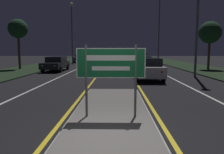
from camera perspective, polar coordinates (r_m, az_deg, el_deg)
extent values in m
plane|color=black|center=(5.13, -0.75, -16.04)|extent=(160.00, 160.00, 0.00)
cube|color=#999993|center=(6.47, -0.30, -10.85)|extent=(2.43, 9.27, 0.05)
cube|color=#66605B|center=(6.47, -0.30, -10.64)|extent=(2.31, 9.15, 0.10)
cube|color=black|center=(26.61, -20.07, 2.24)|extent=(5.00, 100.00, 0.08)
cube|color=black|center=(26.49, 21.89, 2.14)|extent=(5.00, 100.00, 0.08)
cube|color=gold|center=(29.83, -1.77, 3.04)|extent=(0.12, 70.00, 0.01)
cube|color=gold|center=(29.81, 3.63, 3.02)|extent=(0.12, 70.00, 0.01)
cube|color=silver|center=(30.10, -7.10, 3.02)|extent=(0.12, 70.00, 0.01)
cube|color=silver|center=(30.06, 8.97, 2.99)|extent=(0.12, 70.00, 0.01)
cube|color=silver|center=(30.68, -12.66, 2.98)|extent=(0.10, 70.00, 0.01)
cube|color=silver|center=(30.60, 14.56, 2.92)|extent=(0.10, 70.00, 0.01)
cylinder|color=#56565B|center=(6.29, -6.73, -1.04)|extent=(0.07, 0.07, 2.07)
cylinder|color=#56565B|center=(6.25, 6.17, -1.08)|extent=(0.07, 0.07, 2.07)
cube|color=#146033|center=(6.18, -0.31, 3.65)|extent=(1.96, 0.04, 0.84)
cube|color=white|center=(6.15, -0.31, 3.64)|extent=(1.96, 0.00, 0.84)
cube|color=#146033|center=(6.15, -0.31, 3.64)|extent=(1.90, 0.01, 0.79)
cube|color=white|center=(6.14, -0.31, 5.02)|extent=(1.37, 0.01, 0.15)
cube|color=white|center=(6.16, -0.31, 2.27)|extent=(1.08, 0.01, 0.12)
cylinder|color=#56565B|center=(32.48, -10.39, 10.61)|extent=(0.18, 0.18, 8.36)
sphere|color=beige|center=(33.06, -10.56, 18.14)|extent=(0.54, 0.54, 0.54)
cylinder|color=#56565B|center=(18.29, 21.56, 17.05)|extent=(0.18, 0.18, 10.75)
cylinder|color=#56565B|center=(34.99, 12.17, 11.81)|extent=(0.18, 0.18, 10.20)
cube|color=silver|center=(15.54, 9.26, 1.79)|extent=(1.71, 4.60, 0.69)
cube|color=black|center=(15.23, 9.44, 3.94)|extent=(1.50, 2.39, 0.50)
sphere|color=red|center=(13.21, 8.36, 1.31)|extent=(0.14, 0.14, 0.14)
sphere|color=red|center=(13.38, 12.86, 1.28)|extent=(0.14, 0.14, 0.14)
cylinder|color=black|center=(16.90, 5.83, 1.07)|extent=(0.22, 0.60, 0.60)
cylinder|color=black|center=(17.11, 11.27, 1.05)|extent=(0.22, 0.60, 0.60)
cylinder|color=black|center=(14.07, 6.75, -0.10)|extent=(0.22, 0.60, 0.60)
cylinder|color=black|center=(14.32, 13.24, -0.11)|extent=(0.22, 0.60, 0.60)
cube|color=#B7B7BC|center=(23.41, 7.73, 3.45)|extent=(1.89, 4.60, 0.61)
cube|color=black|center=(23.11, 7.83, 4.77)|extent=(1.66, 2.39, 0.48)
sphere|color=red|center=(21.08, 6.84, 3.30)|extent=(0.14, 0.14, 0.14)
sphere|color=red|center=(21.23, 10.00, 3.27)|extent=(0.14, 0.14, 0.14)
cylinder|color=black|center=(24.77, 5.26, 2.96)|extent=(0.22, 0.64, 0.64)
cylinder|color=black|center=(24.96, 9.42, 2.93)|extent=(0.22, 0.64, 0.64)
cylinder|color=black|center=(21.93, 5.78, 2.45)|extent=(0.22, 0.64, 0.64)
cylinder|color=black|center=(22.15, 10.46, 2.42)|extent=(0.22, 0.64, 0.64)
cube|color=black|center=(36.89, 5.39, 4.74)|extent=(1.82, 4.11, 0.66)
cube|color=black|center=(36.63, 5.43, 5.59)|extent=(1.60, 2.14, 0.45)
sphere|color=red|center=(34.82, 4.70, 4.76)|extent=(0.14, 0.14, 0.14)
sphere|color=red|center=(34.91, 6.56, 4.74)|extent=(0.14, 0.14, 0.14)
cylinder|color=black|center=(38.12, 3.94, 4.32)|extent=(0.22, 0.62, 0.62)
cylinder|color=black|center=(38.24, 6.55, 4.30)|extent=(0.22, 0.62, 0.62)
cylinder|color=black|center=(35.58, 4.13, 4.14)|extent=(0.22, 0.62, 0.62)
cylinder|color=black|center=(35.71, 6.92, 4.12)|extent=(0.22, 0.62, 0.62)
cube|color=silver|center=(49.57, 8.08, 5.21)|extent=(1.76, 4.24, 0.63)
cube|color=black|center=(49.30, 8.13, 5.82)|extent=(1.55, 2.21, 0.43)
sphere|color=red|center=(47.42, 7.73, 5.24)|extent=(0.14, 0.14, 0.14)
sphere|color=red|center=(47.55, 9.04, 5.22)|extent=(0.14, 0.14, 0.14)
cylinder|color=black|center=(50.79, 6.96, 4.91)|extent=(0.22, 0.62, 0.62)
cylinder|color=black|center=(50.99, 8.84, 4.89)|extent=(0.22, 0.62, 0.62)
cylinder|color=black|center=(48.18, 7.26, 4.81)|extent=(0.22, 0.62, 0.62)
cylinder|color=black|center=(48.38, 9.25, 4.78)|extent=(0.22, 0.62, 0.62)
cube|color=black|center=(22.28, -14.46, 3.09)|extent=(1.75, 4.76, 0.57)
cube|color=black|center=(22.53, -14.30, 4.52)|extent=(1.54, 2.47, 0.52)
sphere|color=white|center=(20.19, -17.75, 2.81)|extent=(0.14, 0.14, 0.14)
sphere|color=white|center=(19.87, -14.79, 2.85)|extent=(0.14, 0.14, 0.14)
cylinder|color=black|center=(21.15, -17.69, 2.01)|extent=(0.22, 0.65, 0.65)
cylinder|color=black|center=(20.67, -13.31, 2.05)|extent=(0.22, 0.65, 0.65)
cylinder|color=black|center=(23.95, -15.41, 2.62)|extent=(0.22, 0.65, 0.65)
cylinder|color=black|center=(23.52, -11.51, 2.66)|extent=(0.22, 0.65, 0.65)
cube|color=navy|center=(37.68, -8.29, 4.73)|extent=(1.72, 4.58, 0.65)
cube|color=black|center=(37.94, -8.24, 5.56)|extent=(1.52, 2.38, 0.43)
sphere|color=white|center=(35.54, -9.75, 4.71)|extent=(0.14, 0.14, 0.14)
sphere|color=white|center=(35.36, -8.04, 4.73)|extent=(0.14, 0.14, 0.14)
cylinder|color=black|center=(36.45, -9.93, 4.12)|extent=(0.22, 0.63, 0.63)
cylinder|color=black|center=(36.17, -7.37, 4.15)|extent=(0.22, 0.63, 0.63)
cylinder|color=black|center=(39.24, -9.12, 4.33)|extent=(0.22, 0.63, 0.63)
cylinder|color=black|center=(38.98, -6.74, 4.35)|extent=(0.22, 0.63, 0.63)
cube|color=black|center=(47.31, -1.90, 5.28)|extent=(1.82, 4.38, 0.70)
cube|color=black|center=(47.56, -1.88, 6.00)|extent=(1.60, 2.28, 0.49)
sphere|color=white|center=(45.18, -2.77, 5.31)|extent=(0.14, 0.14, 0.14)
sphere|color=white|center=(45.11, -1.33, 5.31)|extent=(0.14, 0.14, 0.14)
cylinder|color=black|center=(46.02, -3.07, 4.80)|extent=(0.22, 0.68, 0.68)
cylinder|color=black|center=(45.92, -0.90, 4.80)|extent=(0.22, 0.68, 0.68)
cylinder|color=black|center=(48.73, -2.83, 4.91)|extent=(0.22, 0.68, 0.68)
cylinder|color=black|center=(48.64, -0.78, 4.92)|extent=(0.22, 0.68, 0.68)
cylinder|color=#4C3823|center=(25.04, -23.11, 6.23)|extent=(0.24, 0.24, 3.75)
sphere|color=#19381E|center=(25.15, -23.36, 11.52)|extent=(1.98, 1.98, 1.98)
cylinder|color=#4C3823|center=(25.14, 23.99, 5.67)|extent=(0.24, 0.24, 3.29)
sphere|color=#19381E|center=(25.21, 24.24, 10.58)|extent=(2.29, 2.29, 2.29)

